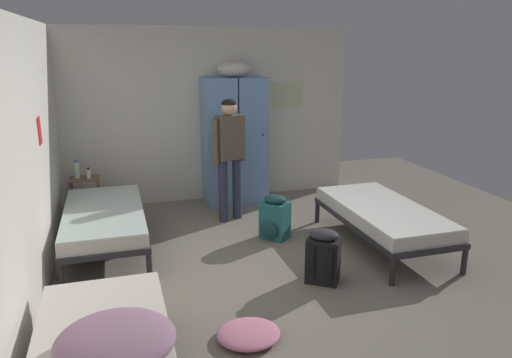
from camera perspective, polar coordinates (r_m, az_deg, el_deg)
ground_plane at (r=5.15m, az=0.88°, el=-11.03°), size 8.62×8.62×0.00m
room_backdrop at (r=5.70m, az=-14.33°, el=4.71°), size 4.34×5.45×2.55m
locker_bank at (r=7.14m, az=-2.53°, el=4.79°), size 0.90×0.55×2.07m
shelf_unit at (r=6.96m, az=-19.41°, el=-1.67°), size 0.38×0.30×0.57m
bed_left_rear at (r=5.84m, az=-17.41°, el=-4.38°), size 0.90×1.90×0.49m
bed_right at (r=5.87m, az=14.67°, el=-4.06°), size 0.90×1.90×0.49m
bedding_heap at (r=3.17m, az=-16.17°, el=-17.80°), size 0.72×0.68×0.21m
person_traveler at (r=6.37m, az=-3.13°, el=3.58°), size 0.49×0.32×1.63m
water_bottle at (r=6.90m, az=-20.32°, el=1.01°), size 0.07×0.07×0.25m
lotion_bottle at (r=6.84m, az=-19.06°, el=0.60°), size 0.06×0.06×0.15m
backpack_teal at (r=5.92m, az=2.19°, el=-4.62°), size 0.42×0.41×0.55m
backpack_black at (r=4.94m, az=7.92°, el=-9.03°), size 0.41×0.41×0.55m
clothes_pile_pink at (r=4.11m, az=-0.88°, el=-17.72°), size 0.52×0.48×0.09m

